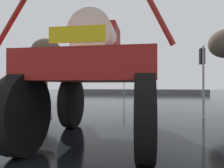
# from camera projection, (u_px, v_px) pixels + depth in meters

# --- Properties ---
(ground_plane) EXTENTS (120.00, 120.00, 0.00)m
(ground_plane) POSITION_uv_depth(u_px,v_px,m) (127.00, 105.00, 17.86)
(ground_plane) COLOR black
(oversize_sprayer) EXTENTS (4.36, 5.43, 4.70)m
(oversize_sprayer) POSITION_uv_depth(u_px,v_px,m) (98.00, 77.00, 6.40)
(oversize_sprayer) COLOR black
(oversize_sprayer) RESTS_ON ground
(sedan_ahead) EXTENTS (1.89, 4.11, 1.52)m
(sedan_ahead) POSITION_uv_depth(u_px,v_px,m) (148.00, 92.00, 28.42)
(sedan_ahead) COLOR silver
(sedan_ahead) RESTS_ON ground
(traffic_signal_near_left) EXTENTS (0.24, 0.54, 3.39)m
(traffic_signal_near_left) POSITION_uv_depth(u_px,v_px,m) (34.00, 73.00, 12.09)
(traffic_signal_near_left) COLOR gray
(traffic_signal_near_left) RESTS_ON ground
(traffic_signal_near_right) EXTENTS (0.24, 0.54, 3.78)m
(traffic_signal_near_right) POSITION_uv_depth(u_px,v_px,m) (202.00, 66.00, 10.67)
(traffic_signal_near_right) COLOR gray
(traffic_signal_near_right) RESTS_ON ground
(traffic_signal_far_left) EXTENTS (0.24, 0.55, 4.05)m
(traffic_signal_far_left) POSITION_uv_depth(u_px,v_px,m) (124.00, 77.00, 30.14)
(traffic_signal_far_left) COLOR gray
(traffic_signal_far_left) RESTS_ON ground
(streetlight_far_left) EXTENTS (1.82, 0.24, 9.26)m
(streetlight_far_left) POSITION_uv_depth(u_px,v_px,m) (71.00, 59.00, 25.53)
(streetlight_far_left) COLOR gray
(streetlight_far_left) RESTS_ON ground
(bare_tree_left) EXTENTS (3.35, 3.35, 7.16)m
(bare_tree_left) POSITION_uv_depth(u_px,v_px,m) (46.00, 51.00, 23.50)
(bare_tree_left) COLOR #473828
(bare_tree_left) RESTS_ON ground
(roadside_barrier) EXTENTS (27.55, 0.24, 0.90)m
(roadside_barrier) POSITION_uv_depth(u_px,v_px,m) (135.00, 92.00, 39.34)
(roadside_barrier) COLOR #59595B
(roadside_barrier) RESTS_ON ground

